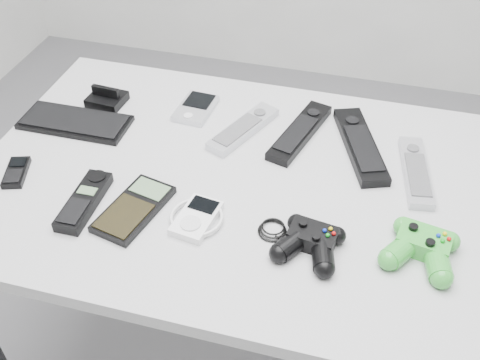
% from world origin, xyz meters
% --- Properties ---
extents(desk, '(1.17, 0.75, 0.79)m').
position_xyz_m(desk, '(-0.07, -0.04, 0.72)').
color(desk, '#A5A4A7').
rests_on(desk, floor).
extents(pda_keyboard, '(0.26, 0.11, 0.02)m').
position_xyz_m(pda_keyboard, '(-0.52, 0.05, 0.79)').
color(pda_keyboard, black).
rests_on(pda_keyboard, desk).
extents(dock_bracket, '(0.09, 0.08, 0.05)m').
position_xyz_m(dock_bracket, '(-0.49, 0.15, 0.81)').
color(dock_bracket, black).
rests_on(dock_bracket, desk).
extents(pda, '(0.09, 0.13, 0.02)m').
position_xyz_m(pda, '(-0.26, 0.17, 0.79)').
color(pda, '#BABBC2').
rests_on(pda, desk).
extents(remote_silver_a, '(0.13, 0.22, 0.02)m').
position_xyz_m(remote_silver_a, '(-0.13, 0.12, 0.80)').
color(remote_silver_a, '#BABBC2').
rests_on(remote_silver_a, desk).
extents(remote_black_a, '(0.12, 0.25, 0.02)m').
position_xyz_m(remote_black_a, '(0.00, 0.14, 0.80)').
color(remote_black_a, black).
rests_on(remote_black_a, desk).
extents(remote_black_b, '(0.15, 0.27, 0.03)m').
position_xyz_m(remote_black_b, '(0.14, 0.13, 0.80)').
color(remote_black_b, black).
rests_on(remote_black_b, desk).
extents(remote_silver_b, '(0.08, 0.23, 0.02)m').
position_xyz_m(remote_silver_b, '(0.27, 0.07, 0.80)').
color(remote_silver_b, '#B3B2BA').
rests_on(remote_silver_b, desk).
extents(mobile_phone, '(0.07, 0.10, 0.02)m').
position_xyz_m(mobile_phone, '(-0.56, -0.15, 0.79)').
color(mobile_phone, black).
rests_on(mobile_phone, desk).
extents(cordless_handset, '(0.05, 0.17, 0.03)m').
position_xyz_m(cordless_handset, '(-0.37, -0.20, 0.80)').
color(cordless_handset, black).
rests_on(cordless_handset, desk).
extents(calculator, '(0.13, 0.19, 0.02)m').
position_xyz_m(calculator, '(-0.27, -0.19, 0.79)').
color(calculator, black).
rests_on(calculator, desk).
extents(mp3_player, '(0.12, 0.13, 0.02)m').
position_xyz_m(mp3_player, '(-0.14, -0.18, 0.80)').
color(mp3_player, white).
rests_on(mp3_player, desk).
extents(controller_black, '(0.23, 0.16, 0.04)m').
position_xyz_m(controller_black, '(0.09, -0.19, 0.81)').
color(controller_black, black).
rests_on(controller_black, desk).
extents(controller_green, '(0.16, 0.17, 0.05)m').
position_xyz_m(controller_green, '(0.28, -0.16, 0.81)').
color(controller_green, '#268424').
rests_on(controller_green, desk).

